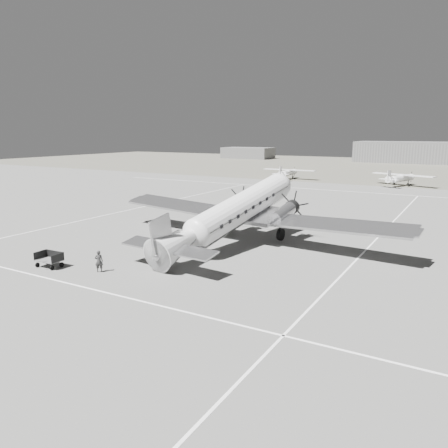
% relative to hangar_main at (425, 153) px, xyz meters
% --- Properties ---
extents(ground, '(260.00, 260.00, 0.00)m').
position_rel_hangar_main_xyz_m(ground, '(-5.00, -120.00, -3.30)').
color(ground, slate).
rests_on(ground, ground).
extents(taxi_line_near, '(60.00, 0.15, 0.01)m').
position_rel_hangar_main_xyz_m(taxi_line_near, '(-5.00, -134.00, -3.29)').
color(taxi_line_near, white).
rests_on(taxi_line_near, ground).
extents(taxi_line_right, '(0.15, 80.00, 0.01)m').
position_rel_hangar_main_xyz_m(taxi_line_right, '(7.00, -120.00, -3.29)').
color(taxi_line_right, white).
rests_on(taxi_line_right, ground).
extents(taxi_line_left, '(0.15, 60.00, 0.01)m').
position_rel_hangar_main_xyz_m(taxi_line_left, '(-23.00, -110.00, -3.29)').
color(taxi_line_left, white).
rests_on(taxi_line_left, ground).
extents(taxi_line_horizon, '(90.00, 0.15, 0.01)m').
position_rel_hangar_main_xyz_m(taxi_line_horizon, '(-5.00, -80.00, -3.29)').
color(taxi_line_horizon, white).
rests_on(taxi_line_horizon, ground).
extents(grass_infield, '(260.00, 90.00, 0.01)m').
position_rel_hangar_main_xyz_m(grass_infield, '(-5.00, -25.00, -3.30)').
color(grass_infield, '#575549').
rests_on(grass_infield, ground).
extents(hangar_main, '(42.00, 14.00, 6.60)m').
position_rel_hangar_main_xyz_m(hangar_main, '(0.00, 0.00, 0.00)').
color(hangar_main, slate).
rests_on(hangar_main, ground).
extents(shed_secondary, '(18.00, 10.00, 4.00)m').
position_rel_hangar_main_xyz_m(shed_secondary, '(-60.00, -5.00, -1.30)').
color(shed_secondary, '#5D5D5D').
rests_on(shed_secondary, ground).
extents(dc3_airliner, '(30.62, 22.67, 5.49)m').
position_rel_hangar_main_xyz_m(dc3_airliner, '(-3.20, -119.93, -0.55)').
color(dc3_airliner, '#B2B1B4').
rests_on(dc3_airliner, ground).
extents(light_plane_left, '(11.17, 9.10, 2.30)m').
position_rel_hangar_main_xyz_m(light_plane_left, '(-19.32, -67.07, -2.15)').
color(light_plane_left, white).
rests_on(light_plane_left, ground).
extents(light_plane_right, '(14.02, 12.69, 2.40)m').
position_rel_hangar_main_xyz_m(light_plane_right, '(2.74, -67.81, -2.10)').
color(light_plane_right, white).
rests_on(light_plane_right, ground).
extents(baggage_cart_near, '(1.74, 1.52, 0.82)m').
position_rel_hangar_main_xyz_m(baggage_cart_near, '(-6.59, -126.71, -2.89)').
color(baggage_cart_near, '#5D5D5D').
rests_on(baggage_cart_near, ground).
extents(baggage_cart_far, '(1.99, 1.44, 1.10)m').
position_rel_hangar_main_xyz_m(baggage_cart_far, '(-11.82, -132.24, -2.75)').
color(baggage_cart_far, '#5D5D5D').
rests_on(baggage_cart_far, ground).
extents(ground_crew, '(0.67, 0.62, 1.55)m').
position_rel_hangar_main_xyz_m(ground_crew, '(-7.86, -131.26, -2.53)').
color(ground_crew, '#2D2D2D').
rests_on(ground_crew, ground).
extents(ramp_agent, '(0.66, 0.81, 1.54)m').
position_rel_hangar_main_xyz_m(ramp_agent, '(-6.53, -126.09, -2.53)').
color(ramp_agent, silver).
rests_on(ramp_agent, ground).
extents(passenger, '(0.83, 0.99, 1.72)m').
position_rel_hangar_main_xyz_m(passenger, '(-6.35, -124.22, -2.44)').
color(passenger, silver).
rests_on(passenger, ground).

